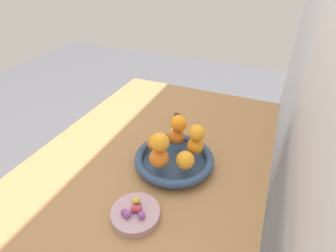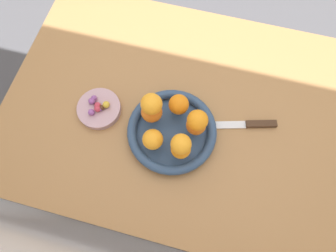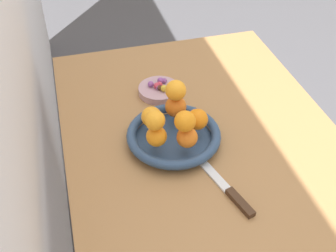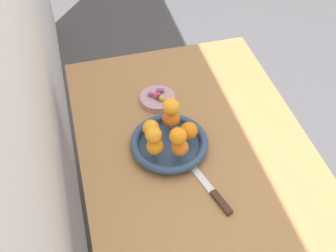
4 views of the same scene
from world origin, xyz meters
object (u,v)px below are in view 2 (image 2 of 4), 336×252
object	(u,v)px
fruit_bowl	(172,131)
candy_ball_0	(92,101)
orange_6	(152,104)
candy_ball_7	(106,105)
orange_2	(179,104)
candy_ball_4	(98,105)
orange_0	(181,149)
orange_5	(198,120)
orange_3	(152,112)
candy_ball_5	(102,108)
candy_dish	(99,109)
candy_ball_2	(100,108)
orange_4	(153,139)
dining_table	(184,120)
candy_ball_1	(94,98)
orange_7	(181,144)
candy_ball_3	(98,109)
candy_ball_6	(91,112)
knife	(240,125)
orange_1	(196,125)

from	to	relation	value
fruit_bowl	candy_ball_0	world-z (taller)	candy_ball_0
orange_6	candy_ball_7	distance (m)	0.17
orange_2	candy_ball_4	world-z (taller)	orange_2
fruit_bowl	orange_0	world-z (taller)	orange_0
orange_0	orange_5	xyz separation A→B (m)	(-0.02, -0.07, 0.05)
orange_3	candy_ball_5	bearing A→B (deg)	3.26
orange_5	candy_ball_0	distance (m)	0.32
candy_dish	candy_ball_4	world-z (taller)	candy_ball_4
orange_0	candy_ball_2	bearing A→B (deg)	-14.86
orange_4	candy_ball_0	distance (m)	0.23
orange_5	candy_ball_2	size ratio (longest dim) A/B	3.61
candy_dish	orange_2	distance (m)	0.24
candy_ball_2	candy_ball_5	size ratio (longest dim) A/B	0.94
candy_ball_7	fruit_bowl	bearing A→B (deg)	172.56
dining_table	candy_ball_4	size ratio (longest dim) A/B	58.72
candy_ball_1	orange_3	bearing A→B (deg)	175.33
fruit_bowl	orange_0	size ratio (longest dim) A/B	4.75
orange_6	candy_ball_0	distance (m)	0.21
orange_3	orange_7	xyz separation A→B (m)	(-0.10, 0.08, 0.05)
orange_0	candy_ball_3	distance (m)	0.27
dining_table	orange_6	world-z (taller)	orange_6
orange_5	candy_ball_0	size ratio (longest dim) A/B	2.73
orange_6	candy_ball_5	distance (m)	0.18
candy_ball_2	fruit_bowl	bearing A→B (deg)	176.93
fruit_bowl	orange_0	bearing A→B (deg)	123.81
orange_7	candy_ball_0	bearing A→B (deg)	-16.67
orange_7	candy_ball_6	xyz separation A→B (m)	(0.27, -0.05, -0.09)
candy_dish	candy_ball_4	bearing A→B (deg)	-69.90
candy_ball_6	orange_3	bearing A→B (deg)	-170.11
fruit_bowl	candy_ball_3	world-z (taller)	candy_ball_3
dining_table	candy_ball_5	world-z (taller)	candy_ball_5
orange_7	candy_ball_4	size ratio (longest dim) A/B	2.76
dining_table	fruit_bowl	size ratio (longest dim) A/B	4.32
fruit_bowl	orange_7	distance (m)	0.12
orange_6	knife	xyz separation A→B (m)	(-0.25, -0.05, -0.12)
candy_ball_7	candy_ball_5	bearing A→B (deg)	49.40
orange_7	candy_ball_1	xyz separation A→B (m)	(0.28, -0.10, -0.09)
orange_0	orange_5	distance (m)	0.09
orange_7	candy_ball_6	distance (m)	0.29
fruit_bowl	candy_ball_6	world-z (taller)	same
orange_1	knife	distance (m)	0.15
orange_7	candy_ball_7	bearing A→B (deg)	-19.55
candy_dish	candy_ball_0	distance (m)	0.03
candy_ball_4	knife	world-z (taller)	candy_ball_4
candy_ball_0	candy_ball_7	bearing A→B (deg)	-179.88
candy_ball_0	orange_3	bearing A→B (deg)	178.99
candy_ball_3	candy_ball_6	size ratio (longest dim) A/B	1.02
candy_ball_1	knife	xyz separation A→B (m)	(-0.44, -0.04, -0.03)
candy_ball_1	candy_ball_7	size ratio (longest dim) A/B	0.82
candy_ball_2	knife	bearing A→B (deg)	-171.07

